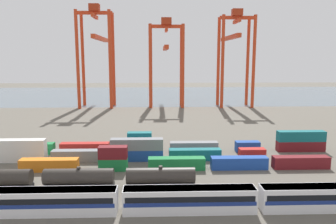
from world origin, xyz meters
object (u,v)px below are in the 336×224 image
(shipping_container_0, at_px, (49,165))
(shipping_container_15, at_px, (140,147))
(gantry_crane_west, at_px, (97,46))
(shipping_container_18, at_px, (247,146))
(passenger_train, at_px, (190,199))
(freight_tank_row, at_px, (79,179))
(gantry_crane_east, at_px, (234,48))
(shipping_container_12, at_px, (252,154))
(gantry_crane_central, at_px, (166,54))

(shipping_container_0, xyz_separation_m, shipping_container_15, (18.38, 13.27, 0.00))
(gantry_crane_west, bearing_deg, shipping_container_18, -58.21)
(passenger_train, relative_size, shipping_container_18, 10.46)
(freight_tank_row, xyz_separation_m, gantry_crane_east, (52.28, 107.40, 26.36))
(passenger_train, xyz_separation_m, freight_tank_row, (-19.06, 9.37, -0.12))
(shipping_container_12, xyz_separation_m, gantry_crane_central, (-17.61, 90.12, 24.13))
(shipping_container_15, bearing_deg, gantry_crane_west, 106.29)
(shipping_container_18, height_order, gantry_crane_east, gantry_crane_east)
(passenger_train, height_order, gantry_crane_west, gantry_crane_west)
(freight_tank_row, distance_m, shipping_container_12, 40.25)
(shipping_container_15, xyz_separation_m, gantry_crane_west, (-24.43, 83.64, 27.74))
(shipping_container_0, xyz_separation_m, gantry_crane_west, (-6.06, 96.91, 27.74))
(passenger_train, relative_size, shipping_container_12, 10.46)
(passenger_train, distance_m, freight_tank_row, 21.23)
(shipping_container_15, relative_size, gantry_crane_central, 0.14)
(passenger_train, xyz_separation_m, shipping_container_0, (-27.73, 19.92, -0.84))
(shipping_container_0, bearing_deg, gantry_crane_central, 74.16)
(gantry_crane_west, relative_size, gantry_crane_central, 1.14)
(shipping_container_18, relative_size, gantry_crane_east, 0.13)
(passenger_train, distance_m, shipping_container_0, 34.15)
(shipping_container_0, height_order, gantry_crane_central, gantry_crane_central)
(gantry_crane_central, bearing_deg, shipping_container_12, -78.94)
(gantry_crane_east, bearing_deg, shipping_container_12, -99.99)
(gantry_crane_central, bearing_deg, passenger_train, -89.86)
(passenger_train, xyz_separation_m, shipping_container_18, (18.06, 33.19, -0.84))
(shipping_container_15, bearing_deg, shipping_container_12, -13.97)
(freight_tank_row, height_order, shipping_container_18, freight_tank_row)
(freight_tank_row, relative_size, gantry_crane_west, 0.87)
(freight_tank_row, relative_size, shipping_container_0, 3.46)
(shipping_container_18, bearing_deg, shipping_container_15, 180.00)
(passenger_train, bearing_deg, freight_tank_row, 153.83)
(shipping_container_12, xyz_separation_m, gantry_crane_east, (15.89, 90.21, 27.09))
(gantry_crane_east, bearing_deg, shipping_container_18, -100.28)
(passenger_train, relative_size, freight_tank_row, 1.51)
(freight_tank_row, bearing_deg, gantry_crane_east, 64.05)
(passenger_train, height_order, gantry_crane_central, gantry_crane_central)
(gantry_crane_central, bearing_deg, gantry_crane_east, 0.16)
(shipping_container_18, bearing_deg, shipping_container_12, -96.22)
(gantry_crane_west, bearing_deg, passenger_train, -73.87)
(freight_tank_row, distance_m, shipping_container_0, 13.68)
(passenger_train, distance_m, gantry_crane_east, 124.21)
(shipping_container_0, height_order, gantry_crane_east, gantry_crane_east)
(passenger_train, xyz_separation_m, gantry_crane_east, (33.22, 116.77, 26.24))
(shipping_container_0, relative_size, gantry_crane_west, 0.25)
(shipping_container_0, height_order, shipping_container_15, same)
(freight_tank_row, relative_size, shipping_container_12, 6.93)
(shipping_container_12, height_order, shipping_container_15, same)
(passenger_train, distance_m, shipping_container_15, 34.49)
(shipping_container_12, bearing_deg, gantry_crane_central, 101.06)
(shipping_container_0, relative_size, gantry_crane_central, 0.29)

